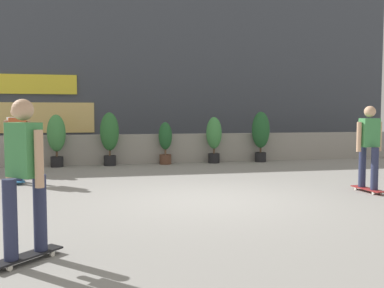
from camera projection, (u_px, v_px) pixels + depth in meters
The scene contains 12 objects.
ground_plane at pixel (210, 199), 7.77m from camera, with size 48.00×48.00×0.00m, color gray.
planter_wall at pixel (161, 148), 13.58m from camera, with size 18.00×0.40×0.90m, color gray.
building_backdrop at pixel (146, 71), 17.28m from camera, with size 20.00×2.08×6.50m.
potted_plant_0 at pixel (56, 136), 12.45m from camera, with size 0.52×0.52×1.52m.
potted_plant_1 at pixel (110, 134), 12.77m from camera, with size 0.55×0.55×1.58m.
potted_plant_2 at pixel (165, 141), 13.14m from camera, with size 0.41×0.41×1.29m.
potted_plant_3 at pixel (214, 137), 13.46m from camera, with size 0.48×0.48×1.44m.
potted_plant_4 at pixel (261, 132), 13.78m from camera, with size 0.57×0.57×1.61m.
skater_far_right at pixel (24, 173), 4.43m from camera, with size 0.70×0.71×1.70m.
skater_foreground at pixel (369, 145), 8.43m from camera, with size 0.56×0.81×1.70m.
skater_by_wall_left at pixel (18, 141), 9.56m from camera, with size 0.55×0.82×1.70m.
skater_mid_plaza at pixel (16, 137), 11.12m from camera, with size 0.59×0.78×1.70m.
Camera 1 is at (-1.96, -7.43, 1.55)m, focal length 40.30 mm.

